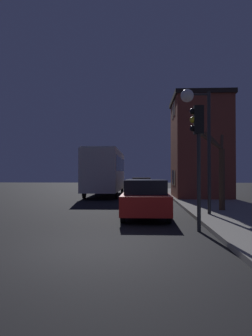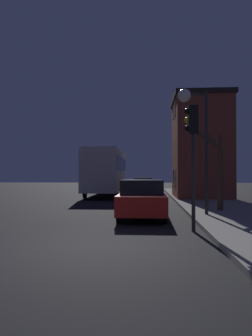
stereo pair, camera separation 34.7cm
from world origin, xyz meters
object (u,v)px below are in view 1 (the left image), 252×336
object	(u,v)px
bus	(105,169)
car_mid_lane	(140,190)
car_far_lane	(141,185)
streetlamp	(195,116)
traffic_light	(198,141)
car_near_lane	(145,198)
bare_tree	(219,166)

from	to	relation	value
bus	car_mid_lane	world-z (taller)	bus
bus	car_far_lane	size ratio (longest dim) A/B	2.60
streetlamp	bus	xyz separation A→B (m)	(-5.31, 13.35, -2.01)
car_mid_lane	car_far_lane	xyz separation A→B (m)	(0.05, 8.89, 0.03)
traffic_light	car_near_lane	distance (m)	4.12
car_far_lane	streetlamp	bearing A→B (deg)	-82.02
bus	bare_tree	bearing A→B (deg)	-60.13
traffic_light	bus	size ratio (longest dim) A/B	0.39
car_near_lane	car_far_lane	bearing A→B (deg)	90.80
traffic_light	bus	xyz separation A→B (m)	(-4.84, 16.68, -0.65)
traffic_light	car_far_lane	world-z (taller)	traffic_light
car_mid_lane	bare_tree	bearing A→B (deg)	-58.07
traffic_light	car_mid_lane	xyz separation A→B (m)	(-1.92, 11.07, -2.10)
car_far_lane	traffic_light	bearing A→B (deg)	-84.67
streetlamp	traffic_light	world-z (taller)	streetlamp
streetlamp	bare_tree	distance (m)	2.98
streetlamp	bus	distance (m)	14.50
bus	car_mid_lane	size ratio (longest dim) A/B	2.49
streetlamp	car_far_lane	xyz separation A→B (m)	(-2.33, 16.62, -3.43)
bare_tree	car_far_lane	bearing A→B (deg)	103.91
car_near_lane	car_mid_lane	xyz separation A→B (m)	(-0.29, 7.89, -0.05)
bus	traffic_light	bearing A→B (deg)	-73.80
bare_tree	car_near_lane	xyz separation A→B (m)	(-3.45, -1.89, -1.40)
car_near_lane	car_far_lane	distance (m)	16.79
traffic_light	car_far_lane	distance (m)	20.15
bus	car_near_lane	bearing A→B (deg)	-76.61
car_near_lane	car_mid_lane	size ratio (longest dim) A/B	1.15
bare_tree	bus	world-z (taller)	bare_tree
streetlamp	car_near_lane	distance (m)	4.01
bare_tree	car_near_lane	bearing A→B (deg)	-151.28
car_near_lane	traffic_light	bearing A→B (deg)	-62.81
streetlamp	traffic_light	xyz separation A→B (m)	(-0.47, -3.33, -1.35)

